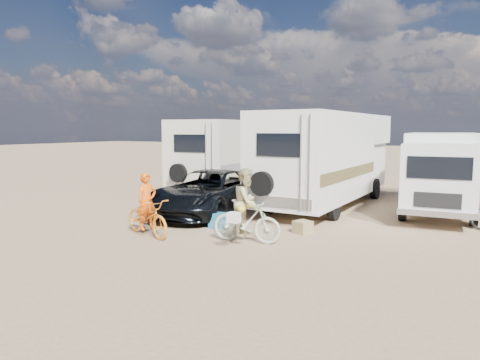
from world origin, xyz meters
The scene contains 11 objects.
ground centered at (0.00, 0.00, 0.00)m, with size 140.00×140.00×0.00m, color tan.
rv_main centered at (0.04, 6.64, 1.71)m, with size 2.55×8.47×3.42m, color white, non-canonical shape.
rv_left centered at (-4.62, 7.64, 1.61)m, with size 2.51×6.84×3.22m, color white, non-canonical shape.
box_truck centered at (3.87, 7.02, 1.36)m, with size 2.21×6.54×2.73m, color silver, non-canonical shape.
dark_suv centered at (-3.01, 3.13, 0.74)m, with size 2.45×5.31×1.47m, color black.
bike_man centered at (-2.83, -0.29, 0.51)m, with size 0.67×1.93×1.01m, color orange.
bike_woman centered at (-0.15, 0.32, 0.54)m, with size 0.51×1.81×1.09m, color #B4B89F.
rider_man centered at (-2.83, -0.29, 0.76)m, with size 0.56×0.37×1.53m, color #E5530B.
rider_woman centered at (-0.15, 0.32, 0.86)m, with size 0.83×0.65×1.71m, color tan.
cooler centered at (-1.58, 1.41, 0.22)m, with size 0.55×0.40×0.44m, color #206A8C.
crate centered at (0.78, 1.93, 0.17)m, with size 0.43×0.43×0.34m, color #938051.
Camera 1 is at (4.87, -9.53, 2.87)m, focal length 33.28 mm.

